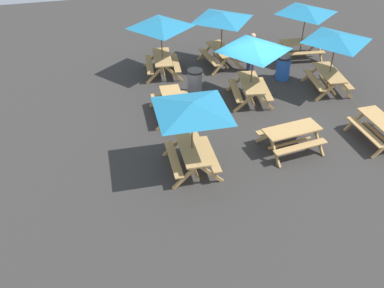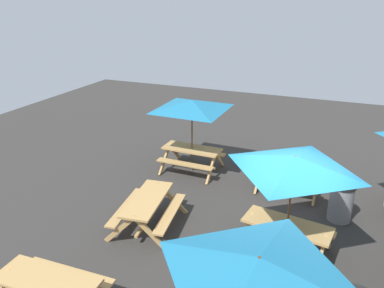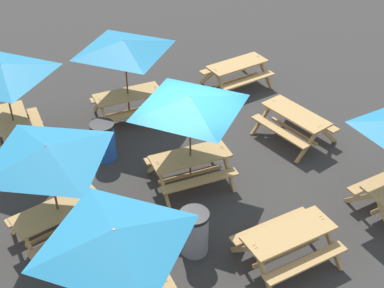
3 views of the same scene
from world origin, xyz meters
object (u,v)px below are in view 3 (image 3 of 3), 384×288
picnic_table_7 (288,240)px  trash_bin_blue (104,141)px  picnic_table_5 (190,109)px  picnic_table_6 (116,244)px  picnic_table_3 (48,160)px  picnic_table_4 (237,69)px  picnic_table_2 (295,120)px  picnic_table_1 (3,76)px  person_standing (80,163)px  picnic_table_8 (124,52)px  trash_bin_gray (194,232)px

picnic_table_7 → trash_bin_blue: bearing=-69.1°
picnic_table_5 → picnic_table_6: 4.03m
picnic_table_3 → picnic_table_4: (-6.62, -3.35, -1.43)m
picnic_table_2 → picnic_table_3: picnic_table_3 is taller
picnic_table_3 → picnic_table_6: bearing=87.6°
picnic_table_5 → trash_bin_blue: bearing=-46.9°
picnic_table_3 → picnic_table_5: bearing=176.2°
picnic_table_1 → person_standing: (-0.74, 2.61, -1.10)m
picnic_table_1 → picnic_table_8: (-2.98, 0.26, 0.00)m
trash_bin_blue → trash_bin_gray: 3.78m
picnic_table_5 → picnic_table_4: bearing=-129.3°
picnic_table_5 → picnic_table_8: size_ratio=1.00×
picnic_table_7 → trash_bin_blue: size_ratio=1.88×
picnic_table_5 → person_standing: 2.67m
picnic_table_3 → picnic_table_6: 2.59m
picnic_table_8 → person_standing: picnic_table_8 is taller
picnic_table_1 → picnic_table_4: size_ratio=1.27×
picnic_table_5 → trash_bin_gray: (1.02, 1.87, -1.49)m
picnic_table_8 → trash_bin_blue: picnic_table_8 is taller
picnic_table_1 → trash_bin_blue: picnic_table_1 is taller
picnic_table_1 → picnic_table_4: 6.65m
picnic_table_4 → picnic_table_6: (6.42, 5.93, 1.43)m
picnic_table_2 → trash_bin_gray: bearing=-71.8°
picnic_table_2 → picnic_table_5: size_ratio=0.84×
picnic_table_2 → picnic_table_4: same height
picnic_table_4 → picnic_table_5: bearing=40.5°
picnic_table_4 → trash_bin_gray: (4.49, 5.04, -0.07)m
picnic_table_1 → picnic_table_2: picnic_table_1 is taller
picnic_table_1 → trash_bin_gray: 5.90m
trash_bin_blue → person_standing: bearing=47.1°
picnic_table_4 → picnic_table_7: (3.09, 6.19, 0.00)m
picnic_table_5 → trash_bin_gray: 2.60m
picnic_table_8 → person_standing: size_ratio=1.40×
picnic_table_7 → picnic_table_8: 6.40m
picnic_table_5 → picnic_table_8: 3.22m
trash_bin_gray → picnic_table_7: bearing=140.9°
picnic_table_1 → picnic_table_7: 7.47m
picnic_table_2 → picnic_table_6: bearing=-72.2°
picnic_table_4 → picnic_table_8: (3.51, -0.04, 1.43)m
picnic_table_3 → picnic_table_7: bearing=134.3°
person_standing → trash_bin_blue: bearing=109.1°
picnic_table_7 → picnic_table_3: bearing=-37.0°
picnic_table_3 → picnic_table_4: picnic_table_3 is taller
picnic_table_6 → trash_bin_blue: (-1.62, -4.65, -1.49)m
picnic_table_2 → picnic_table_7: size_ratio=1.07×
picnic_table_2 → trash_bin_gray: (4.21, 2.05, -0.07)m
picnic_table_3 → picnic_table_5: 3.15m
trash_bin_gray → picnic_table_1: bearing=-69.5°
picnic_table_1 → picnic_table_8: size_ratio=1.00×
picnic_table_2 → person_standing: 5.52m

